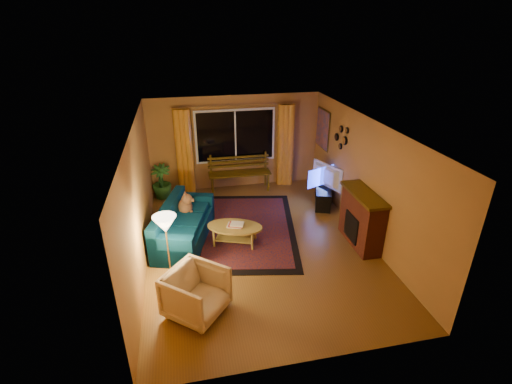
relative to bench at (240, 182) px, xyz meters
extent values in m
cube|color=brown|center=(-0.05, -2.68, -0.26)|extent=(4.50, 6.00, 0.02)
cube|color=white|center=(-0.05, -2.68, 2.26)|extent=(4.50, 6.00, 0.02)
cube|color=#B77C3C|center=(-0.05, 0.33, 1.00)|extent=(4.50, 0.02, 2.50)
cube|color=#B77C3C|center=(-2.31, -2.68, 1.00)|extent=(0.02, 6.00, 2.50)
cube|color=#B77C3C|center=(2.21, -2.68, 1.00)|extent=(0.02, 6.00, 2.50)
cube|color=black|center=(-0.05, 0.27, 1.20)|extent=(2.00, 0.02, 1.30)
cylinder|color=#BF8C3F|center=(-0.05, 0.22, 2.00)|extent=(3.20, 0.03, 0.03)
cylinder|color=orange|center=(-1.40, 0.20, 0.87)|extent=(0.36, 0.36, 2.24)
cylinder|color=orange|center=(1.30, 0.20, 0.87)|extent=(0.36, 0.36, 2.24)
cube|color=#473308|center=(0.00, 0.00, 0.00)|extent=(1.66, 0.52, 0.50)
imported|color=#235B1E|center=(-2.05, -0.01, 0.20)|extent=(0.52, 0.52, 0.89)
cube|color=#04243B|center=(-1.54, -2.23, 0.16)|extent=(1.41, 2.16, 0.81)
imported|color=beige|center=(-1.43, -4.42, 0.18)|extent=(1.13, 1.14, 0.85)
cylinder|color=#BF8C3F|center=(-1.84, -3.51, 0.39)|extent=(0.25, 0.25, 1.28)
cube|color=maroon|center=(-0.18, -2.05, -0.24)|extent=(2.68, 3.64, 0.02)
cylinder|color=#AA8E3B|center=(-0.53, -2.56, -0.04)|extent=(1.47, 1.47, 0.42)
cube|color=black|center=(1.92, -1.20, -0.02)|extent=(0.71, 1.14, 0.45)
imported|color=black|center=(1.92, -1.20, 0.49)|extent=(0.50, 0.99, 0.58)
cube|color=maroon|center=(2.00, -3.08, 0.30)|extent=(0.40, 1.20, 1.10)
cube|color=#D45C1F|center=(2.17, -0.23, 1.40)|extent=(0.04, 0.76, 0.96)
camera|label=1|loc=(-1.45, -9.05, 4.04)|focal=26.00mm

